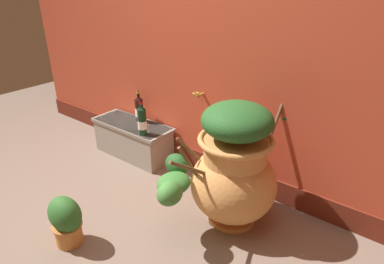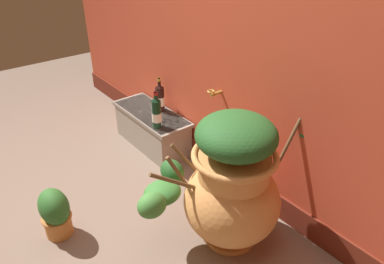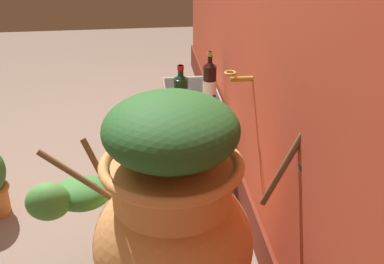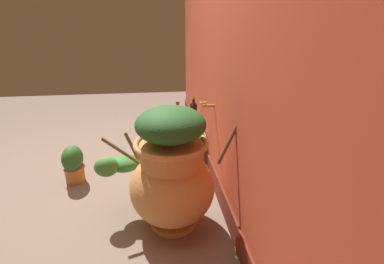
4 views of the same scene
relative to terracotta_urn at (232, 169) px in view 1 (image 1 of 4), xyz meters
name	(u,v)px [view 1 (image 1 of 4)]	position (x,y,z in m)	size (l,w,h in m)	color
ground_plane	(97,234)	(-0.63, -0.69, -0.42)	(7.00, 7.00, 0.00)	#7A6656
back_wall	(204,19)	(-0.63, 0.51, 0.87)	(4.40, 0.33, 2.60)	#B74228
terracotta_urn	(232,169)	(0.00, 0.00, 0.00)	(0.71, 1.18, 0.89)	#D68E4C
stone_ledge	(133,138)	(-1.24, 0.23, -0.24)	(0.82, 0.33, 0.33)	#9E9384
wine_bottle_left	(139,109)	(-1.22, 0.32, 0.04)	(0.08, 0.08, 0.30)	black
wine_bottle_middle	(142,120)	(-0.99, 0.13, 0.05)	(0.08, 0.08, 0.31)	black
potted_shrub	(66,220)	(-0.71, -0.85, -0.24)	(0.25, 0.19, 0.35)	#CC7F3D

